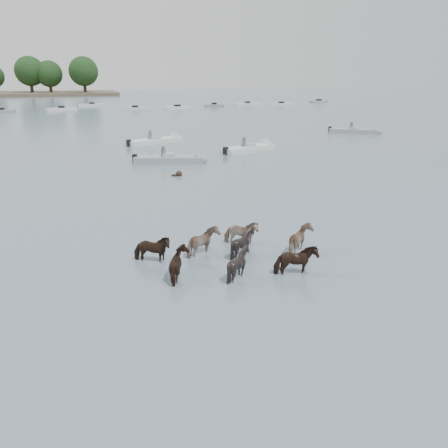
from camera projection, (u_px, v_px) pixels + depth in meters
name	position (u px, v px, depth m)	size (l,w,h in m)	color
ground	(182.00, 266.00, 15.81)	(400.00, 400.00, 0.00)	slate
pony_herd	(234.00, 251.00, 16.09)	(6.99, 4.20, 1.22)	black
swimming_pony	(178.00, 174.00, 29.91)	(0.72, 0.44, 0.44)	black
motorboat_b	(179.00, 160.00, 34.41)	(5.84, 3.09, 1.92)	gray
motorboat_c	(161.00, 141.00, 44.30)	(6.27, 3.97, 1.92)	silver
motorboat_d	(255.00, 148.00, 39.77)	(5.86, 3.72, 1.92)	silver
motorboat_e	(361.00, 131.00, 51.49)	(5.71, 4.77, 1.92)	gray
distant_flotilla	(101.00, 108.00, 86.66)	(105.53, 21.29, 0.93)	gray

